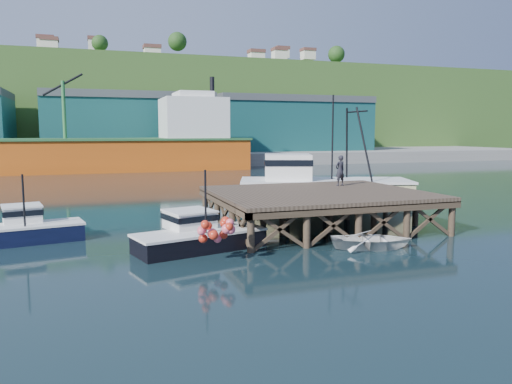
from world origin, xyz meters
name	(u,v)px	position (x,y,z in m)	size (l,w,h in m)	color
ground	(228,233)	(0.00, 0.00, 0.00)	(300.00, 300.00, 0.00)	black
wharf	(319,195)	(5.50, -0.19, 1.94)	(12.00, 10.00, 2.62)	brown
far_quay	(128,156)	(0.00, 70.00, 1.00)	(160.00, 40.00, 2.00)	gray
warehouse_mid	(129,126)	(0.00, 65.00, 6.50)	(28.00, 16.00, 9.00)	#174C4C
warehouse_right	(286,127)	(30.00, 65.00, 6.50)	(30.00, 16.00, 9.00)	#174C4C
cargo_ship	(77,148)	(-8.46, 48.00, 3.31)	(55.50, 10.00, 13.75)	#D35713
hillside	(116,109)	(0.00, 100.00, 11.00)	(220.00, 50.00, 22.00)	#2D511E
boat_navy	(24,228)	(-10.48, 1.20, 0.71)	(5.94, 3.61, 3.54)	black
boat_black	(197,234)	(-2.41, -3.21, 0.71)	(6.64, 5.50, 3.87)	black
trawler	(322,185)	(8.94, 6.50, 1.70)	(13.08, 8.21, 8.25)	#D1CB87
dinghy	(372,240)	(5.58, -5.80, 0.40)	(2.77, 3.88, 0.80)	silver
dockworker	(340,171)	(8.16, 2.28, 3.11)	(0.72, 0.47, 1.97)	black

